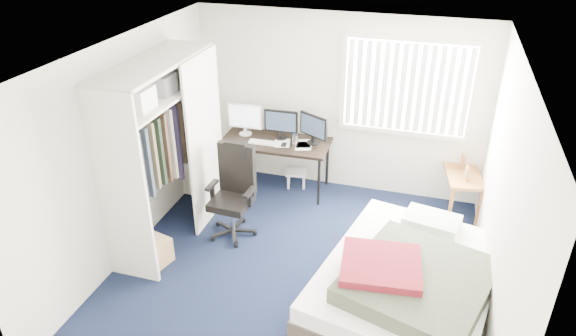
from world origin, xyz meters
The scene contains 10 objects.
ground centered at (0.00, 0.00, 0.00)m, with size 4.20×4.20×0.00m, color black.
room_shell centered at (0.00, 0.00, 1.51)m, with size 4.20×4.20×4.20m.
window_assembly centered at (0.90, 2.04, 1.60)m, with size 1.72×0.09×1.32m.
closet centered at (-1.67, 0.27, 1.35)m, with size 0.64×1.84×2.22m.
desk centered at (-0.79, 1.75, 0.78)m, with size 1.53×0.75×1.21m.
office_chair centered at (-0.95, 0.54, 0.46)m, with size 0.59×0.59×1.19m.
footstool centered at (-0.52, 1.85, 0.19)m, with size 0.36×0.31×0.25m.
nightstand centered at (1.75, 1.85, 0.52)m, with size 0.57×0.92×0.77m.
bed centered at (1.26, -0.21, 0.30)m, with size 2.05×2.47×0.71m.
pine_box centered at (-1.65, -0.31, 0.15)m, with size 0.41×0.31×0.31m, color tan.
Camera 1 is at (1.25, -4.45, 3.80)m, focal length 32.00 mm.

